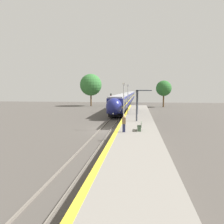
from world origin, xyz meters
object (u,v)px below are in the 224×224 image
Objects in this scene: platform_bench at (140,126)px; lamppost_near at (124,100)px; railway_signal at (111,101)px; lamppost_mid at (128,97)px; train at (128,97)px; person_waiting at (124,123)px.

lamppost_near is (-2.06, 4.80, 2.47)m from platform_bench.
lamppost_mid reaches higher than railway_signal.
platform_bench is (4.36, -60.73, -0.86)m from train.
lamppost_mid reaches higher than train.
lamppost_near is (-0.44, 5.83, 2.06)m from person_waiting.
person_waiting is 0.33× the size of lamppost_near.
person_waiting is at bearing -85.68° from lamppost_near.
train is 61.82m from person_waiting.
railway_signal is at bearing 100.16° from person_waiting.
platform_bench is 0.30× the size of lamppost_mid.
platform_bench is 15.57m from lamppost_mid.
lamppost_mid is at bearing 91.55° from person_waiting.
platform_bench is at bearing -85.89° from train.
train is at bearing 92.54° from person_waiting.
lamppost_near reaches higher than platform_bench.
lamppost_mid is at bearing 90.00° from lamppost_near.
lamppost_near reaches higher than train.
person_waiting is (2.74, -61.76, -0.44)m from train.
platform_bench is 0.89× the size of person_waiting.
lamppost_mid is at bearing -87.11° from train.
platform_bench is at bearing -82.29° from lamppost_mid.
railway_signal is (-4.74, 26.45, 0.82)m from person_waiting.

